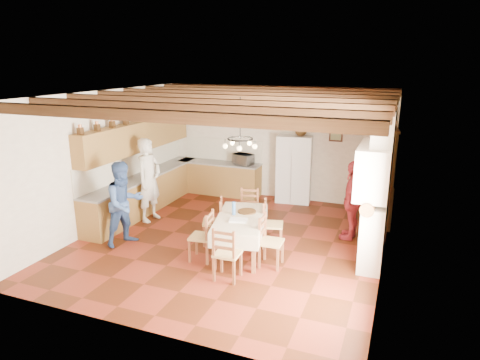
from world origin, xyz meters
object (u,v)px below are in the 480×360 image
(refrigerator, at_px, (295,168))
(hutch, at_px, (381,176))
(chair_right_near, at_px, (271,241))
(person_woman_red, at_px, (352,200))
(chair_end_near, at_px, (227,253))
(microwave, at_px, (243,159))
(chair_left_far, at_px, (213,221))
(chair_right_far, at_px, (273,224))
(dining_table, at_px, (240,221))
(person_man, at_px, (149,180))
(chair_left_near, at_px, (201,236))
(person_woman_blue, at_px, (125,204))
(chair_end_far, at_px, (248,211))

(refrigerator, distance_m, hutch, 2.37)
(hutch, bearing_deg, chair_right_near, -125.90)
(person_woman_red, bearing_deg, hutch, 164.91)
(chair_end_near, relative_size, microwave, 1.86)
(person_woman_red, bearing_deg, chair_end_near, -27.80)
(chair_left_far, relative_size, chair_right_near, 1.00)
(hutch, distance_m, chair_right_far, 2.93)
(dining_table, relative_size, person_man, 0.96)
(chair_left_near, xyz_separation_m, chair_right_far, (1.06, 1.06, 0.00))
(person_man, relative_size, person_woman_red, 1.16)
(hutch, height_order, person_woman_blue, hutch)
(chair_end_near, height_order, microwave, microwave)
(chair_right_near, relative_size, chair_end_far, 1.00)
(hutch, distance_m, chair_end_far, 3.13)
(chair_left_far, distance_m, chair_end_far, 0.93)
(hutch, distance_m, chair_right_near, 3.47)
(chair_end_far, bearing_deg, chair_right_far, -43.95)
(person_man, distance_m, person_woman_red, 4.54)
(person_woman_blue, xyz_separation_m, microwave, (1.09, 3.81, 0.18))
(hutch, distance_m, person_man, 5.27)
(chair_left_far, xyz_separation_m, chair_right_near, (1.40, -0.52, 0.00))
(hutch, distance_m, dining_table, 3.62)
(person_woman_red, bearing_deg, chair_left_far, -56.92)
(chair_end_near, distance_m, person_woman_red, 3.10)
(person_man, distance_m, person_woman_blue, 1.38)
(chair_end_near, xyz_separation_m, chair_end_far, (-0.39, 2.06, 0.00))
(chair_left_far, distance_m, chair_right_far, 1.21)
(person_man, bearing_deg, chair_right_near, -105.22)
(dining_table, distance_m, chair_right_far, 0.75)
(chair_end_near, relative_size, chair_end_far, 1.00)
(person_man, xyz_separation_m, person_woman_red, (4.50, 0.61, -0.14))
(chair_right_near, relative_size, chair_end_near, 1.00)
(microwave, bearing_deg, chair_left_far, -63.96)
(refrigerator, height_order, chair_right_far, refrigerator)
(refrigerator, distance_m, person_man, 3.81)
(dining_table, relative_size, chair_left_near, 1.94)
(chair_left_near, distance_m, person_woman_blue, 1.79)
(chair_left_far, relative_size, chair_right_far, 1.00)
(chair_left_near, bearing_deg, refrigerator, 163.53)
(chair_end_near, bearing_deg, person_woman_red, -125.44)
(hutch, bearing_deg, chair_left_far, -148.01)
(chair_end_far, height_order, person_woman_red, person_woman_red)
(person_woman_blue, height_order, person_woman_red, person_woman_blue)
(chair_end_near, bearing_deg, person_man, -36.42)
(chair_left_near, height_order, person_woman_red, person_woman_red)
(chair_end_near, height_order, chair_end_far, same)
(chair_left_near, bearing_deg, chair_end_near, 49.76)
(refrigerator, height_order, person_woman_red, refrigerator)
(dining_table, bearing_deg, person_woman_blue, -170.01)
(person_man, bearing_deg, microwave, -24.17)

